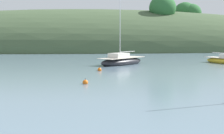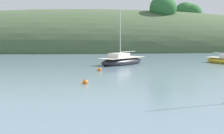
{
  "view_description": "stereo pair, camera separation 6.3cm",
  "coord_description": "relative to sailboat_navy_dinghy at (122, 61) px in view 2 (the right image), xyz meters",
  "views": [
    {
      "loc": [
        -2.45,
        -6.72,
        3.81
      ],
      "look_at": [
        0.0,
        20.0,
        1.2
      ],
      "focal_mm": 51.41,
      "sensor_mm": 36.0,
      "label": 1
    },
    {
      "loc": [
        -2.39,
        -6.72,
        3.81
      ],
      "look_at": [
        0.0,
        20.0,
        1.2
      ],
      "focal_mm": 51.41,
      "sensor_mm": 36.0,
      "label": 2
    }
  ],
  "objects": [
    {
      "name": "mooring_buoy_outer",
      "position": [
        -4.98,
        -17.0,
        -0.34
      ],
      "size": [
        0.44,
        0.44,
        0.54
      ],
      "color": "orange",
      "rests_on": "ground"
    },
    {
      "name": "mooring_buoy_channel",
      "position": [
        -3.35,
        -7.51,
        -0.34
      ],
      "size": [
        0.44,
        0.44,
        0.54
      ],
      "color": "orange",
      "rests_on": "ground"
    },
    {
      "name": "sailboat_navy_dinghy",
      "position": [
        0.0,
        0.0,
        0.0
      ],
      "size": [
        7.48,
        7.46,
        11.76
      ],
      "color": "#232328",
      "rests_on": "ground"
    },
    {
      "name": "far_shoreline_hill",
      "position": [
        -2.8,
        43.83,
        -0.37
      ],
      "size": [
        150.0,
        36.0,
        24.67
      ],
      "color": "#425638",
      "rests_on": "ground"
    }
  ]
}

